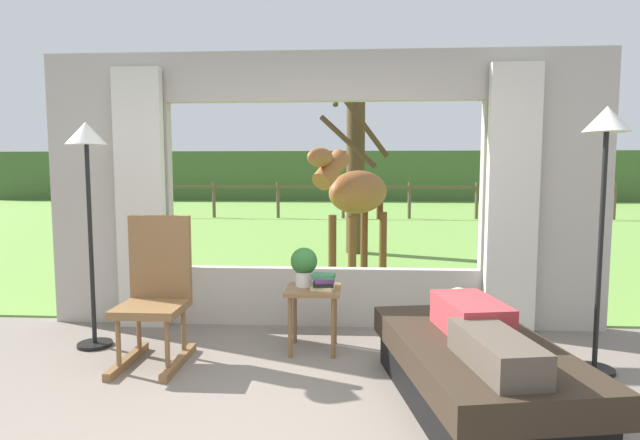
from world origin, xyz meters
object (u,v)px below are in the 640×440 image
at_px(reclining_person, 478,327).
at_px(potted_plant, 304,264).
at_px(horse, 356,193).
at_px(side_table, 313,299).
at_px(floor_lamp_right, 605,159).
at_px(rocking_chair, 156,291).
at_px(recliner_sofa, 475,372).
at_px(floor_lamp_left, 87,167).
at_px(pasture_tree, 355,168).
at_px(book_stack, 323,282).

distance_m(reclining_person, potted_plant, 1.57).
xyz_separation_m(potted_plant, horse, (0.44, 3.00, 0.45)).
xyz_separation_m(side_table, floor_lamp_right, (2.09, -0.32, 1.12)).
xyz_separation_m(reclining_person, floor_lamp_right, (1.01, 0.66, 1.03)).
relative_size(rocking_chair, side_table, 2.15).
distance_m(recliner_sofa, floor_lamp_left, 3.32).
xyz_separation_m(recliner_sofa, rocking_chair, (-2.27, 0.64, 0.33)).
bearing_deg(side_table, recliner_sofa, -40.80).
relative_size(recliner_sofa, floor_lamp_right, 0.96).
relative_size(reclining_person, potted_plant, 4.48).
bearing_deg(pasture_tree, reclining_person, -83.06).
relative_size(reclining_person, rocking_chair, 1.28).
relative_size(reclining_person, side_table, 2.76).
relative_size(floor_lamp_left, floor_lamp_right, 0.97).
height_order(side_table, potted_plant, potted_plant).
height_order(recliner_sofa, reclining_person, reclining_person).
bearing_deg(horse, floor_lamp_right, 149.37).
bearing_deg(floor_lamp_left, rocking_chair, -23.51).
relative_size(side_table, potted_plant, 1.63).
distance_m(potted_plant, book_stack, 0.24).
relative_size(floor_lamp_left, horse, 1.07).
xyz_separation_m(book_stack, floor_lamp_right, (2.00, -0.26, 0.97)).
relative_size(recliner_sofa, side_table, 3.52).
xyz_separation_m(floor_lamp_left, horse, (2.20, 3.07, -0.35)).
height_order(potted_plant, floor_lamp_right, floor_lamp_right).
xyz_separation_m(potted_plant, pasture_tree, (0.44, 4.88, 0.82)).
distance_m(rocking_chair, floor_lamp_right, 3.43).
bearing_deg(rocking_chair, reclining_person, -16.97).
relative_size(potted_plant, pasture_tree, 0.09).
bearing_deg(book_stack, floor_lamp_right, -7.46).
bearing_deg(floor_lamp_left, pasture_tree, 66.06).
relative_size(rocking_chair, potted_plant, 3.50).
distance_m(recliner_sofa, reclining_person, 0.31).
distance_m(rocking_chair, side_table, 1.23).
relative_size(floor_lamp_left, pasture_tree, 0.55).
distance_m(potted_plant, pasture_tree, 4.97).
bearing_deg(recliner_sofa, pasture_tree, 86.80).
height_order(recliner_sofa, potted_plant, potted_plant).
bearing_deg(book_stack, horse, 84.98).
height_order(recliner_sofa, horse, horse).
relative_size(side_table, floor_lamp_right, 0.27).
xyz_separation_m(recliner_sofa, floor_lamp_left, (-2.92, 0.92, 1.28)).
relative_size(recliner_sofa, pasture_tree, 0.54).
xyz_separation_m(reclining_person, pasture_tree, (-0.72, 5.92, 1.00)).
xyz_separation_m(rocking_chair, floor_lamp_right, (3.28, -0.03, 1.00)).
bearing_deg(recliner_sofa, rocking_chair, 154.13).
height_order(floor_lamp_left, pasture_tree, pasture_tree).
bearing_deg(reclining_person, floor_lamp_left, 151.44).
distance_m(book_stack, floor_lamp_right, 2.24).
distance_m(rocking_chair, book_stack, 1.30).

